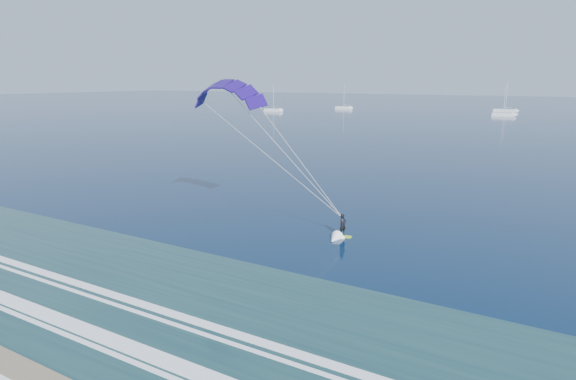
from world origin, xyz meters
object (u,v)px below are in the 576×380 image
at_px(sailboat_0, 273,110).
at_px(sailboat_3, 503,115).
at_px(kitesurfer_rig, 277,145).
at_px(sailboat_2, 505,110).
at_px(sailboat_1, 344,108).

relative_size(sailboat_0, sailboat_3, 1.03).
xyz_separation_m(kitesurfer_rig, sailboat_2, (-12.25, 197.26, -7.22)).
xyz_separation_m(sailboat_1, sailboat_3, (71.68, -11.67, 0.00)).
relative_size(kitesurfer_rig, sailboat_3, 1.53).
xyz_separation_m(kitesurfer_rig, sailboat_1, (-80.07, 180.91, -7.23)).
bearing_deg(sailboat_0, kitesurfer_rig, -56.58).
bearing_deg(sailboat_2, sailboat_0, -150.48).
relative_size(sailboat_0, sailboat_1, 1.05).
distance_m(sailboat_0, sailboat_1, 36.95).
distance_m(kitesurfer_rig, sailboat_3, 169.60).
bearing_deg(sailboat_2, sailboat_3, -82.15).
bearing_deg(sailboat_3, sailboat_2, 97.85).
height_order(sailboat_2, sailboat_3, sailboat_2).
xyz_separation_m(kitesurfer_rig, sailboat_3, (-8.38, 169.24, -7.23)).
bearing_deg(sailboat_1, kitesurfer_rig, -66.13).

